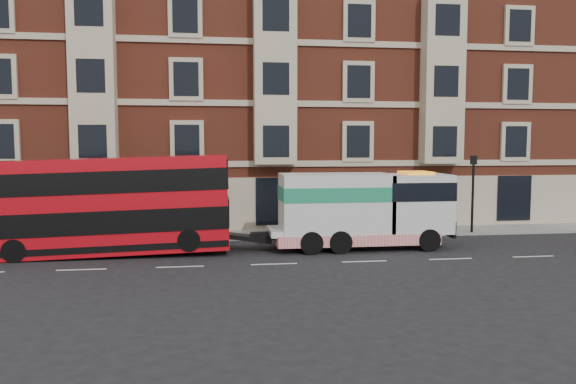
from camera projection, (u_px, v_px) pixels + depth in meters
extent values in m
plane|color=black|center=(274.00, 264.00, 24.18)|extent=(120.00, 120.00, 0.00)
cube|color=slate|center=(260.00, 234.00, 31.58)|extent=(90.00, 3.00, 0.15)
cube|color=brown|center=(257.00, 87.00, 38.27)|extent=(45.00, 12.00, 18.00)
cylinder|color=black|center=(147.00, 202.00, 29.31)|extent=(0.14, 0.14, 4.00)
cube|color=black|center=(146.00, 162.00, 29.13)|extent=(0.35, 0.15, 0.50)
cylinder|color=black|center=(473.00, 197.00, 31.72)|extent=(0.14, 0.14, 4.00)
cube|color=black|center=(474.00, 160.00, 31.54)|extent=(0.35, 0.15, 0.50)
cube|color=#B40A13|center=(107.00, 205.00, 25.95)|extent=(11.11, 2.48, 4.36)
cube|color=black|center=(107.00, 219.00, 26.00)|extent=(11.15, 2.54, 1.04)
cube|color=black|center=(106.00, 181.00, 25.85)|extent=(11.15, 2.54, 0.99)
cylinder|color=black|center=(14.00, 251.00, 24.49)|extent=(1.03, 0.32, 1.03)
cylinder|color=black|center=(31.00, 242.00, 26.71)|extent=(1.03, 0.32, 1.03)
cylinder|color=black|center=(189.00, 240.00, 25.48)|extent=(1.03, 0.32, 1.03)
cylinder|color=black|center=(191.00, 232.00, 27.69)|extent=(1.03, 0.32, 1.03)
cube|color=silver|center=(359.00, 230.00, 27.68)|extent=(8.93, 2.28, 0.30)
cube|color=silver|center=(415.00, 203.00, 27.95)|extent=(3.17, 2.48, 2.88)
cube|color=silver|center=(335.00, 203.00, 27.40)|extent=(5.36, 2.48, 2.88)
cube|color=#1D835A|center=(336.00, 193.00, 27.36)|extent=(5.40, 2.52, 0.69)
cube|color=red|center=(355.00, 237.00, 27.68)|extent=(7.93, 2.54, 0.55)
cylinder|color=black|center=(429.00, 240.00, 27.03)|extent=(1.09, 0.35, 1.09)
cylinder|color=black|center=(412.00, 233.00, 29.24)|extent=(1.09, 0.35, 1.09)
cylinder|color=black|center=(340.00, 242.00, 26.44)|extent=(1.09, 0.40, 1.09)
cylinder|color=black|center=(330.00, 235.00, 28.66)|extent=(1.09, 0.40, 1.09)
cylinder|color=black|center=(311.00, 243.00, 26.26)|extent=(1.09, 0.40, 1.09)
cylinder|color=black|center=(304.00, 235.00, 28.47)|extent=(1.09, 0.40, 1.09)
imported|color=black|center=(116.00, 224.00, 29.32)|extent=(0.74, 0.68, 1.69)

